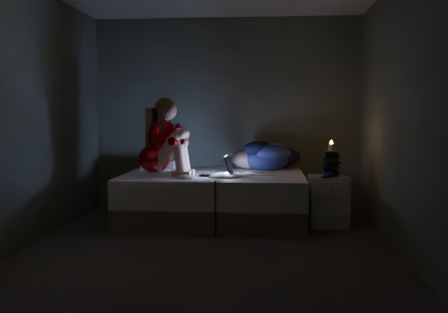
# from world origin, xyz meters

# --- Properties ---
(floor) EXTENTS (3.60, 3.80, 0.02)m
(floor) POSITION_xyz_m (0.00, 0.00, -0.01)
(floor) COLOR #4B4442
(floor) RESTS_ON ground
(wall_back) EXTENTS (3.60, 0.02, 2.60)m
(wall_back) POSITION_xyz_m (0.00, 1.91, 1.30)
(wall_back) COLOR #5C5F56
(wall_back) RESTS_ON ground
(wall_front) EXTENTS (3.60, 0.02, 2.60)m
(wall_front) POSITION_xyz_m (0.00, -1.91, 1.30)
(wall_front) COLOR #5C5F56
(wall_front) RESTS_ON ground
(wall_left) EXTENTS (0.02, 3.80, 2.60)m
(wall_left) POSITION_xyz_m (-1.81, 0.00, 1.30)
(wall_left) COLOR #5C5F56
(wall_left) RESTS_ON ground
(wall_right) EXTENTS (0.02, 3.80, 2.60)m
(wall_right) POSITION_xyz_m (1.81, 0.00, 1.30)
(wall_right) COLOR #5C5F56
(wall_right) RESTS_ON ground
(bed) EXTENTS (2.14, 1.60, 0.59)m
(bed) POSITION_xyz_m (-0.07, 1.10, 0.29)
(bed) COLOR beige
(bed) RESTS_ON ground
(pillow) EXTENTS (0.43, 0.31, 0.13)m
(pillow) POSITION_xyz_m (-0.83, 1.43, 0.65)
(pillow) COLOR silver
(pillow) RESTS_ON bed
(woman) EXTENTS (0.59, 0.41, 0.91)m
(woman) POSITION_xyz_m (-0.76, 0.83, 1.04)
(woman) COLOR maroon
(woman) RESTS_ON bed
(laptop) EXTENTS (0.37, 0.28, 0.25)m
(laptop) POSITION_xyz_m (-0.03, 0.83, 0.71)
(laptop) COLOR black
(laptop) RESTS_ON bed
(clothes_pile) EXTENTS (0.76, 0.67, 0.38)m
(clothes_pile) POSITION_xyz_m (0.54, 1.54, 0.78)
(clothes_pile) COLOR navy
(clothes_pile) RESTS_ON bed
(nightstand) EXTENTS (0.45, 0.41, 0.59)m
(nightstand) POSITION_xyz_m (1.28, 0.94, 0.29)
(nightstand) COLOR silver
(nightstand) RESTS_ON ground
(book_stack) EXTENTS (0.19, 0.25, 0.30)m
(book_stack) POSITION_xyz_m (1.31, 1.00, 0.73)
(book_stack) COLOR black
(book_stack) RESTS_ON nightstand
(candle) EXTENTS (0.07, 0.07, 0.08)m
(candle) POSITION_xyz_m (1.31, 1.00, 0.92)
(candle) COLOR beige
(candle) RESTS_ON book_stack
(phone) EXTENTS (0.12, 0.16, 0.01)m
(phone) POSITION_xyz_m (1.22, 0.83, 0.59)
(phone) COLOR black
(phone) RESTS_ON nightstand
(blue_orb) EXTENTS (0.08, 0.08, 0.08)m
(blue_orb) POSITION_xyz_m (1.27, 0.79, 0.63)
(blue_orb) COLOR #180F59
(blue_orb) RESTS_ON nightstand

